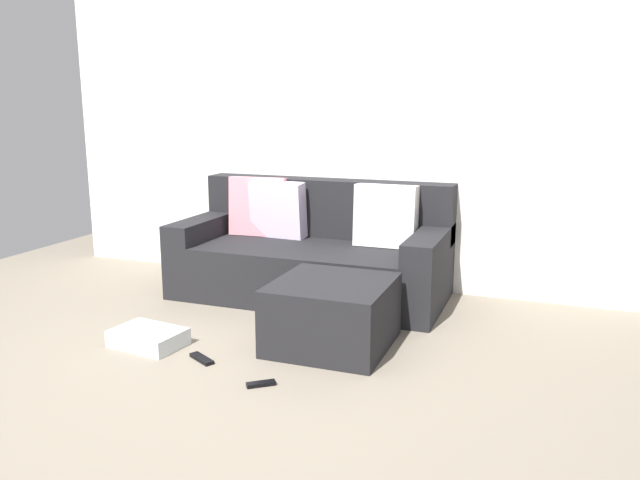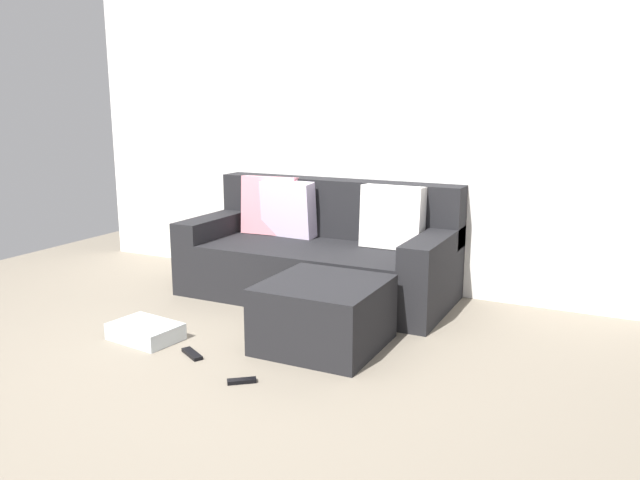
{
  "view_description": "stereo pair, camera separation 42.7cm",
  "coord_description": "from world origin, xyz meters",
  "px_view_note": "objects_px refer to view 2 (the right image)",
  "views": [
    {
      "loc": [
        1.7,
        -2.67,
        1.5
      ],
      "look_at": [
        0.19,
        1.34,
        0.57
      ],
      "focal_mm": 35.67,
      "sensor_mm": 36.0,
      "label": 1
    },
    {
      "loc": [
        2.09,
        -2.49,
        1.5
      ],
      "look_at": [
        0.19,
        1.34,
        0.57
      ],
      "focal_mm": 35.67,
      "sensor_mm": 36.0,
      "label": 2
    }
  ],
  "objects_px": {
    "couch_sectional": "(321,252)",
    "remote_near_ottoman": "(242,381)",
    "ottoman": "(324,314)",
    "remote_by_storage_bin": "(192,354)",
    "storage_bin": "(146,331)"
  },
  "relations": [
    {
      "from": "ottoman",
      "to": "remote_by_storage_bin",
      "type": "distance_m",
      "value": 0.84
    },
    {
      "from": "storage_bin",
      "to": "ottoman",
      "type": "bearing_deg",
      "value": 20.96
    },
    {
      "from": "remote_near_ottoman",
      "to": "couch_sectional",
      "type": "bearing_deg",
      "value": 63.46
    },
    {
      "from": "couch_sectional",
      "to": "remote_near_ottoman",
      "type": "relative_size",
      "value": 13.15
    },
    {
      "from": "ottoman",
      "to": "remote_near_ottoman",
      "type": "xyz_separation_m",
      "value": [
        -0.16,
        -0.68,
        -0.2
      ]
    },
    {
      "from": "remote_by_storage_bin",
      "to": "storage_bin",
      "type": "bearing_deg",
      "value": -162.05
    },
    {
      "from": "couch_sectional",
      "to": "remote_near_ottoman",
      "type": "bearing_deg",
      "value": -78.39
    },
    {
      "from": "storage_bin",
      "to": "remote_near_ottoman",
      "type": "distance_m",
      "value": 0.95
    },
    {
      "from": "couch_sectional",
      "to": "ottoman",
      "type": "bearing_deg",
      "value": -62.89
    },
    {
      "from": "ottoman",
      "to": "remote_by_storage_bin",
      "type": "height_order",
      "value": "ottoman"
    },
    {
      "from": "remote_near_ottoman",
      "to": "remote_by_storage_bin",
      "type": "bearing_deg",
      "value": 120.58
    },
    {
      "from": "ottoman",
      "to": "storage_bin",
      "type": "distance_m",
      "value": 1.16
    },
    {
      "from": "couch_sectional",
      "to": "storage_bin",
      "type": "bearing_deg",
      "value": -112.08
    },
    {
      "from": "storage_bin",
      "to": "remote_by_storage_bin",
      "type": "relative_size",
      "value": 2.21
    },
    {
      "from": "storage_bin",
      "to": "remote_near_ottoman",
      "type": "relative_size",
      "value": 2.76
    }
  ]
}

